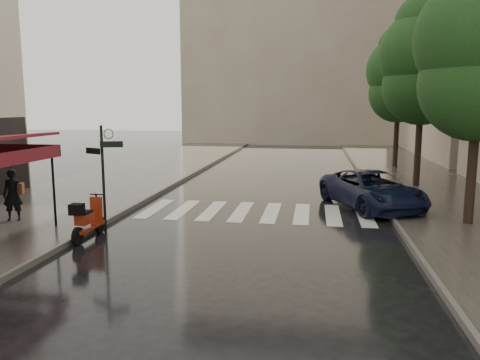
# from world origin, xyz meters

# --- Properties ---
(ground) EXTENTS (120.00, 120.00, 0.00)m
(ground) POSITION_xyz_m (0.00, 0.00, 0.00)
(ground) COLOR black
(ground) RESTS_ON ground
(sidewalk_near) EXTENTS (6.00, 60.00, 0.12)m
(sidewalk_near) POSITION_xyz_m (-4.50, 12.00, 0.06)
(sidewalk_near) COLOR #38332D
(sidewalk_near) RESTS_ON ground
(sidewalk_far) EXTENTS (5.50, 60.00, 0.12)m
(sidewalk_far) POSITION_xyz_m (10.25, 12.00, 0.06)
(sidewalk_far) COLOR #38332D
(sidewalk_far) RESTS_ON ground
(curb_near) EXTENTS (0.12, 60.00, 0.16)m
(curb_near) POSITION_xyz_m (-1.45, 12.00, 0.07)
(curb_near) COLOR #595651
(curb_near) RESTS_ON ground
(curb_far) EXTENTS (0.12, 60.00, 0.16)m
(curb_far) POSITION_xyz_m (7.45, 12.00, 0.07)
(curb_far) COLOR #595651
(curb_far) RESTS_ON ground
(crosswalk) EXTENTS (7.85, 3.20, 0.01)m
(crosswalk) POSITION_xyz_m (2.98, 6.00, 0.01)
(crosswalk) COLOR silver
(crosswalk) RESTS_ON ground
(signpost) EXTENTS (1.17, 0.29, 3.10)m
(signpost) POSITION_xyz_m (-1.19, 3.00, 1.83)
(signpost) COLOR black
(signpost) RESTS_ON ground
(backdrop_building) EXTENTS (22.00, 6.00, 20.00)m
(backdrop_building) POSITION_xyz_m (3.00, 38.00, 10.00)
(backdrop_building) COLOR gray
(backdrop_building) RESTS_ON ground
(tree_mid) EXTENTS (3.80, 3.80, 8.34)m
(tree_mid) POSITION_xyz_m (9.50, 12.00, 5.59)
(tree_mid) COLOR black
(tree_mid) RESTS_ON sidewalk_far
(tree_far) EXTENTS (3.80, 3.80, 8.16)m
(tree_far) POSITION_xyz_m (9.70, 19.00, 5.46)
(tree_far) COLOR black
(tree_far) RESTS_ON sidewalk_far
(pedestrian_with_umbrella) EXTENTS (1.22, 1.23, 2.43)m
(pedestrian_with_umbrella) POSITION_xyz_m (-4.28, 3.17, 1.73)
(pedestrian_with_umbrella) COLOR black
(pedestrian_with_umbrella) RESTS_ON sidewalk_near
(scooter) EXTENTS (0.47, 1.77, 1.16)m
(scooter) POSITION_xyz_m (-1.20, 1.91, 0.54)
(scooter) COLOR black
(scooter) RESTS_ON ground
(parked_car) EXTENTS (3.94, 5.33, 1.35)m
(parked_car) POSITION_xyz_m (7.00, 7.31, 0.67)
(parked_car) COLOR black
(parked_car) RESTS_ON ground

